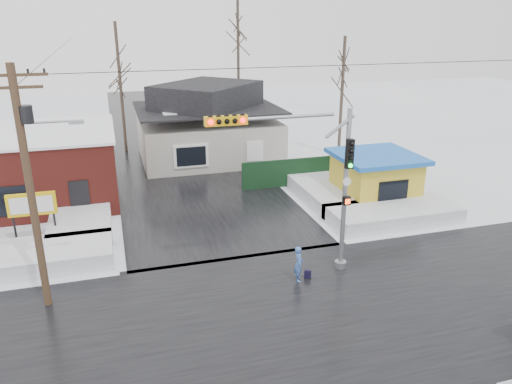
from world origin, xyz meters
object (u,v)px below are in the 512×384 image
object	(u,v)px
traffic_signal	(311,172)
marquee_sign	(32,206)
utility_pole	(30,177)
pedestrian	(299,264)
kiosk	(375,178)

from	to	relation	value
traffic_signal	marquee_sign	world-z (taller)	traffic_signal
utility_pole	pedestrian	distance (m)	10.72
marquee_sign	pedestrian	bearing A→B (deg)	-33.10
traffic_signal	pedestrian	distance (m)	3.85
marquee_sign	kiosk	distance (m)	18.51
traffic_signal	kiosk	xyz separation A→B (m)	(7.07, 7.03, -3.08)
marquee_sign	pedestrian	xyz separation A→B (m)	(10.81, -7.05, -1.15)
traffic_signal	kiosk	distance (m)	10.43
pedestrian	kiosk	bearing A→B (deg)	-31.20
traffic_signal	pedestrian	bearing A→B (deg)	-139.95
traffic_signal	marquee_sign	bearing A→B (deg)	150.28
utility_pole	pedestrian	bearing A→B (deg)	-6.18
marquee_sign	traffic_signal	bearing A→B (deg)	-29.72
traffic_signal	marquee_sign	distance (m)	13.42
traffic_signal	utility_pole	distance (m)	10.39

